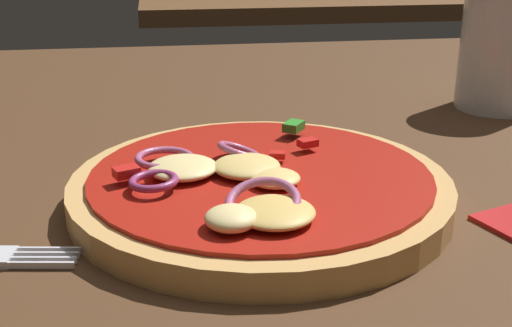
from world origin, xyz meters
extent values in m
cube|color=#4C301C|center=(0.00, 0.00, 0.02)|extent=(1.47, 1.09, 0.04)
cylinder|color=tan|center=(-0.06, -0.03, 0.04)|extent=(0.25, 0.25, 0.02)
cylinder|color=#A81C11|center=(-0.06, -0.03, 0.06)|extent=(0.22, 0.22, 0.00)
ellipsoid|color=#EFCC72|center=(-0.07, -0.03, 0.06)|extent=(0.04, 0.04, 0.01)
ellipsoid|color=#E5BC60|center=(-0.06, -0.10, 0.06)|extent=(0.05, 0.05, 0.01)
ellipsoid|color=#F4DB8E|center=(-0.09, -0.11, 0.06)|extent=(0.03, 0.03, 0.01)
ellipsoid|color=#EFCC72|center=(-0.05, -0.05, 0.06)|extent=(0.03, 0.03, 0.01)
ellipsoid|color=#F4DB8E|center=(-0.11, -0.02, 0.06)|extent=(0.05, 0.05, 0.01)
torus|color=#B25984|center=(-0.07, 0.00, 0.06)|extent=(0.04, 0.04, 0.02)
torus|color=#B25984|center=(-0.07, -0.09, 0.06)|extent=(0.06, 0.06, 0.02)
torus|color=#B25984|center=(-0.12, -0.01, 0.06)|extent=(0.04, 0.04, 0.01)
torus|color=#93386B|center=(-0.13, -0.05, 0.06)|extent=(0.03, 0.03, 0.01)
cube|color=red|center=(-0.14, -0.03, 0.06)|extent=(0.02, 0.02, 0.01)
cube|color=red|center=(-0.04, -0.01, 0.06)|extent=(0.01, 0.01, 0.00)
cube|color=#2D8C28|center=(-0.02, 0.04, 0.07)|extent=(0.02, 0.02, 0.01)
cube|color=red|center=(-0.02, 0.01, 0.06)|extent=(0.02, 0.01, 0.01)
cube|color=silver|center=(-0.19, -0.10, 0.04)|extent=(0.04, 0.01, 0.00)
cube|color=silver|center=(-0.19, -0.09, 0.04)|extent=(0.04, 0.01, 0.00)
cube|color=silver|center=(-0.19, -0.09, 0.04)|extent=(0.04, 0.01, 0.00)
cube|color=silver|center=(-0.19, -0.08, 0.04)|extent=(0.04, 0.01, 0.00)
cylinder|color=silver|center=(0.21, 0.17, 0.09)|extent=(0.08, 0.08, 0.11)
cylinder|color=#9E510F|center=(0.21, 0.17, 0.07)|extent=(0.07, 0.07, 0.06)
cylinder|color=white|center=(0.21, 0.17, 0.10)|extent=(0.07, 0.07, 0.01)
camera|label=1|loc=(-0.12, -0.43, 0.22)|focal=46.55mm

